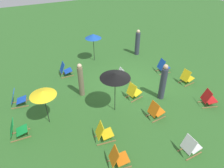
# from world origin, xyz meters

# --- Properties ---
(ground_plane) EXTENTS (40.00, 40.00, 0.00)m
(ground_plane) POSITION_xyz_m (0.00, 0.00, 0.00)
(ground_plane) COLOR #2D6026
(deckchair_0) EXTENTS (0.56, 0.81, 0.83)m
(deckchair_0) POSITION_xyz_m (-3.89, 2.77, 0.37)
(deckchair_0) COLOR olive
(deckchair_0) RESTS_ON ground
(deckchair_1) EXTENTS (0.57, 0.82, 0.83)m
(deckchair_1) POSITION_xyz_m (-0.95, -2.79, 0.37)
(deckchair_1) COLOR olive
(deckchair_1) RESTS_ON ground
(deckchair_2) EXTENTS (0.49, 0.76, 0.83)m
(deckchair_2) POSITION_xyz_m (0.63, 0.28, 0.37)
(deckchair_2) COLOR olive
(deckchair_2) RESTS_ON ground
(deckchair_3) EXTENTS (0.53, 0.79, 0.83)m
(deckchair_3) POSITION_xyz_m (0.54, -2.33, 0.37)
(deckchair_3) COLOR olive
(deckchair_3) RESTS_ON ground
(deckchair_4) EXTENTS (0.49, 0.77, 0.83)m
(deckchair_4) POSITION_xyz_m (-1.10, 5.78, 0.37)
(deckchair_4) COLOR olive
(deckchair_4) RESTS_ON ground
(deckchair_5) EXTENTS (0.48, 0.76, 0.83)m
(deckchair_5) POSITION_xyz_m (2.57, 2.96, 0.37)
(deckchair_5) COLOR olive
(deckchair_5) RESTS_ON ground
(deckchair_6) EXTENTS (0.55, 0.81, 0.83)m
(deckchair_6) POSITION_xyz_m (-2.46, 0.25, 0.37)
(deckchair_6) COLOR olive
(deckchair_6) RESTS_ON ground
(deckchair_7) EXTENTS (0.63, 0.85, 0.83)m
(deckchair_7) POSITION_xyz_m (-0.87, 0.44, 0.37)
(deckchair_7) COLOR olive
(deckchair_7) RESTS_ON ground
(deckchair_8) EXTENTS (0.56, 0.81, 0.83)m
(deckchair_8) POSITION_xyz_m (-2.66, 2.79, 0.37)
(deckchair_8) COLOR olive
(deckchair_8) RESTS_ON ground
(deckchair_9) EXTENTS (0.51, 0.78, 0.83)m
(deckchair_9) POSITION_xyz_m (-4.54, 0.18, 0.37)
(deckchair_9) COLOR olive
(deckchair_9) RESTS_ON ground
(deckchair_10) EXTENTS (0.68, 0.87, 0.83)m
(deckchair_10) POSITION_xyz_m (-2.79, -2.46, 0.37)
(deckchair_10) COLOR olive
(deckchair_10) RESTS_ON ground
(deckchair_11) EXTENTS (0.58, 0.82, 0.83)m
(deckchair_11) POSITION_xyz_m (0.93, 5.63, 0.37)
(deckchair_11) COLOR olive
(deckchair_11) RESTS_ON ground
(umbrella_0) EXTENTS (0.99, 0.99, 1.79)m
(umbrella_0) POSITION_xyz_m (3.58, 0.82, 1.65)
(umbrella_0) COLOR black
(umbrella_0) RESTS_ON ground
(umbrella_1) EXTENTS (1.29, 1.29, 1.99)m
(umbrella_1) POSITION_xyz_m (-1.29, 1.65, 1.87)
(umbrella_1) COLOR black
(umbrella_1) RESTS_ON ground
(umbrella_2) EXTENTS (1.06, 1.06, 1.65)m
(umbrella_2) POSITION_xyz_m (-0.80, 4.54, 1.54)
(umbrella_2) COLOR black
(umbrella_2) RESTS_ON ground
(person_0) EXTENTS (0.35, 0.35, 1.77)m
(person_0) POSITION_xyz_m (0.45, 2.66, 0.86)
(person_0) COLOR #72664C
(person_0) RESTS_ON ground
(person_1) EXTENTS (0.36, 0.36, 1.88)m
(person_1) POSITION_xyz_m (-1.42, -0.81, 0.90)
(person_1) COLOR #333847
(person_1) RESTS_ON ground
(person_2) EXTENTS (0.36, 0.36, 1.72)m
(person_2) POSITION_xyz_m (3.21, -2.14, 0.81)
(person_2) COLOR #333847
(person_2) RESTS_ON ground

